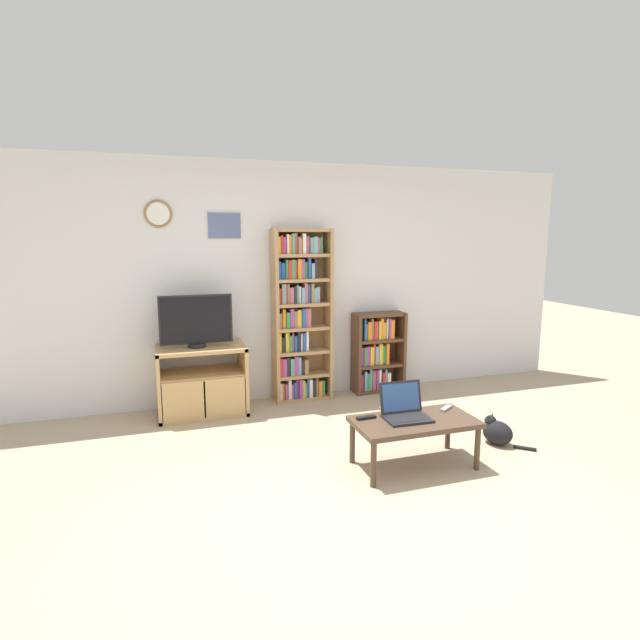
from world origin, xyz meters
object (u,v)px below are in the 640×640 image
television (196,321)px  bookshelf_short (376,353)px  tv_stand (202,380)px  cat (497,432)px  remote_near_laptop (446,408)px  laptop (404,409)px  remote_far_from_laptop (366,418)px  coffee_table (415,425)px  bookshelf_tall (299,316)px

television → bookshelf_short: bearing=4.5°
tv_stand → cat: tv_stand is taller
remote_near_laptop → laptop: bearing=-115.7°
laptop → cat: bearing=6.9°
bookshelf_short → laptop: size_ratio=2.57×
remote_far_from_laptop → coffee_table: bearing=67.1°
bookshelf_tall → remote_near_laptop: 2.00m
bookshelf_tall → coffee_table: (0.42, -1.88, -0.60)m
bookshelf_short → remote_near_laptop: size_ratio=5.94×
tv_stand → laptop: (1.44, -1.65, 0.10)m
tv_stand → laptop: tv_stand is taller
bookshelf_short → remote_far_from_laptop: bookshelf_short is taller
remote_far_from_laptop → bookshelf_short: bearing=151.2°
bookshelf_short → coffee_table: 1.96m
bookshelf_tall → cat: (1.32, -1.73, -0.83)m
tv_stand → bookshelf_short: 2.01m
bookshelf_tall → tv_stand: bearing=-171.5°
bookshelf_tall → remote_near_laptop: size_ratio=12.01×
tv_stand → coffee_table: tv_stand is taller
remote_far_from_laptop → cat: (1.26, 0.02, -0.29)m
tv_stand → remote_near_laptop: tv_stand is taller
tv_stand → bookshelf_short: bearing=4.8°
tv_stand → bookshelf_tall: (1.07, 0.16, 0.59)m
coffee_table → laptop: 0.14m
bookshelf_short → remote_near_laptop: (-0.15, -1.76, -0.06)m
television → remote_far_from_laptop: size_ratio=4.43×
coffee_table → remote_near_laptop: 0.39m
laptop → bookshelf_short: bearing=74.4°
bookshelf_tall → bookshelf_short: size_ratio=2.02×
remote_near_laptop → remote_far_from_laptop: 0.72m
remote_far_from_laptop → bookshelf_tall: bearing=179.6°
television → remote_far_from_laptop: 2.06m
coffee_table → remote_far_from_laptop: 0.39m
laptop → cat: laptop is taller
bookshelf_short → cat: size_ratio=2.31×
cat → coffee_table: bearing=162.5°
coffee_table → bookshelf_tall: bearing=102.6°
remote_near_laptop → cat: 0.61m
remote_far_from_laptop → cat: size_ratio=0.40×
tv_stand → remote_near_laptop: (1.86, -1.59, 0.04)m
remote_near_laptop → television: bearing=-163.9°
bookshelf_tall → laptop: (0.36, -1.81, -0.49)m
tv_stand → cat: size_ratio=2.18×
bookshelf_short → laptop: bookshelf_short is taller
laptop → tv_stand: bearing=132.7°
bookshelf_tall → bookshelf_short: (0.93, 0.01, -0.48)m
bookshelf_short → cat: bookshelf_short is taller
laptop → remote_near_laptop: laptop is taller
remote_near_laptop → coffee_table: bearing=-104.5°
coffee_table → remote_far_from_laptop: bearing=159.5°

